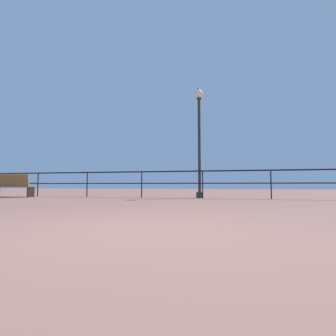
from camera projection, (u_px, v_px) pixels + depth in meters
ground_plane at (134, 231)px, 2.69m from camera, size 60.00×60.00×0.00m
pier_railing at (203, 177)px, 9.57m from camera, size 23.93×0.05×1.03m
bench_far_left at (12, 185)px, 10.43m from camera, size 1.73×0.73×0.92m
lamppost_center at (199, 132)px, 9.98m from camera, size 0.33×0.33×4.32m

